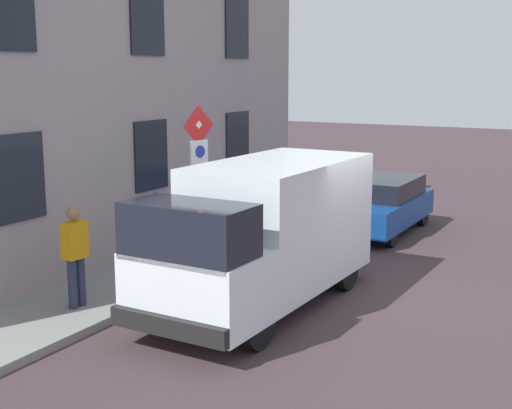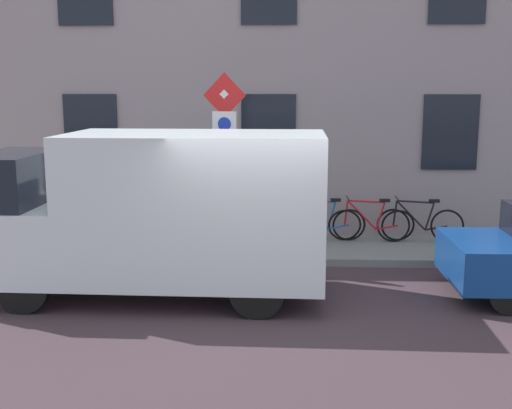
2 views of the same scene
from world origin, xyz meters
TOP-DOWN VIEW (x-y plane):
  - ground_plane at (0.00, 0.00)m, footprint 80.00×80.00m
  - sidewalk_slab at (3.23, 0.00)m, footprint 1.94×15.25m
  - building_facade at (4.55, 0.00)m, footprint 0.75×13.25m
  - sign_post_stacked at (2.48, 0.73)m, footprint 0.20×0.55m
  - delivery_van at (0.56, 1.58)m, footprint 2.11×5.37m
  - parked_hatchback at (0.71, -4.90)m, footprint 1.76×4.00m
  - bicycle_black at (3.66, -3.01)m, footprint 0.46×1.71m
  - bicycle_red at (3.66, -2.05)m, footprint 0.46×1.71m
  - bicycle_blue at (3.65, -1.09)m, footprint 0.46×1.71m
  - pedestrian at (3.09, 3.54)m, footprint 0.28×0.41m

SIDE VIEW (x-z plane):
  - ground_plane at x=0.00m, z-range 0.00..0.00m
  - sidewalk_slab at x=3.23m, z-range 0.00..0.14m
  - bicycle_black at x=3.66m, z-range 0.07..0.96m
  - bicycle_red at x=3.66m, z-range 0.07..0.95m
  - bicycle_blue at x=3.65m, z-range 0.07..0.96m
  - parked_hatchback at x=0.71m, z-range 0.04..1.42m
  - pedestrian at x=3.09m, z-range 0.21..1.93m
  - delivery_van at x=0.56m, z-range 0.08..2.58m
  - sign_post_stacked at x=2.48m, z-range 0.69..3.85m
  - building_facade at x=4.55m, z-range 0.00..7.12m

